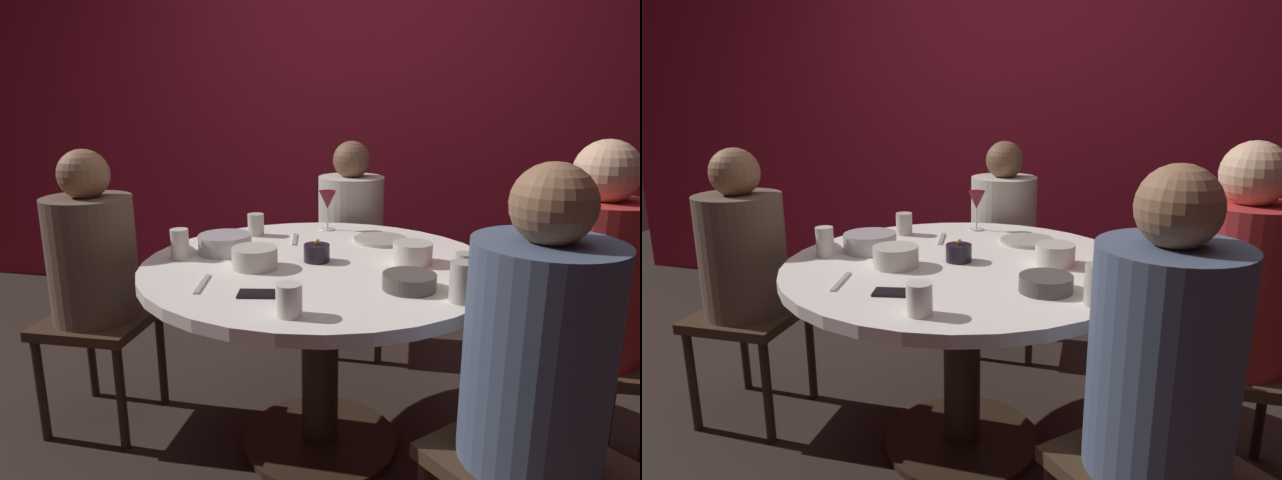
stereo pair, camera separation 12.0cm
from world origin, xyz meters
TOP-DOWN VIEW (x-y plane):
  - ground_plane at (0.00, 0.00)m, footprint 8.00×8.00m
  - back_wall at (0.00, 1.76)m, footprint 6.00×0.10m
  - dining_table at (0.00, 0.00)m, footprint 1.28×1.28m
  - seated_diner_left at (-0.91, 0.00)m, footprint 0.40×0.40m
  - seated_diner_back at (0.00, 0.89)m, footprint 0.40×0.40m
  - seated_diner_right at (0.93, 0.00)m, footprint 0.40×0.40m
  - seated_diner_front_right at (0.63, -0.63)m, footprint 0.57×0.57m
  - candle_holder at (-0.01, -0.00)m, footprint 0.09×0.09m
  - wine_glass at (-0.06, 0.49)m, footprint 0.08×0.08m
  - dinner_plate at (0.20, 0.33)m, footprint 0.22×0.22m
  - cell_phone at (-0.11, -0.38)m, footprint 0.15×0.09m
  - bowl_serving_large at (-0.38, 0.05)m, footprint 0.20×0.20m
  - bowl_salad_center at (0.33, 0.04)m, footprint 0.14×0.14m
  - bowl_small_white at (0.32, -0.24)m, footprint 0.17×0.17m
  - bowl_sauce_side at (-0.21, -0.11)m, footprint 0.16×0.16m
  - cup_near_candle at (0.01, -0.52)m, footprint 0.07×0.07m
  - cup_by_left_diner at (-0.34, 0.34)m, footprint 0.07×0.07m
  - cup_by_right_diner at (0.49, -0.20)m, footprint 0.06×0.06m
  - cup_center_front at (-0.51, -0.05)m, footprint 0.07×0.07m
  - cup_far_edge at (0.48, -0.32)m, footprint 0.08×0.08m
  - fork_near_plate at (-0.16, 0.29)m, footprint 0.05×0.18m
  - knife_near_plate at (-0.32, -0.32)m, footprint 0.04×0.18m

SIDE VIEW (x-z plane):
  - ground_plane at x=0.00m, z-range 0.00..0.00m
  - dining_table at x=0.00m, z-range 0.21..0.96m
  - seated_diner_back at x=0.00m, z-range 0.14..1.25m
  - seated_diner_left at x=-0.91m, z-range 0.14..1.27m
  - seated_diner_front_right at x=0.63m, z-range 0.14..1.33m
  - seated_diner_right at x=0.93m, z-range 0.14..1.34m
  - fork_near_plate at x=-0.16m, z-range 0.75..0.75m
  - knife_near_plate at x=-0.32m, z-range 0.75..0.75m
  - cell_phone at x=-0.11m, z-range 0.75..0.76m
  - dinner_plate at x=0.20m, z-range 0.75..0.76m
  - bowl_small_white at x=0.32m, z-range 0.75..0.80m
  - candle_holder at x=-0.01m, z-range 0.74..0.82m
  - bowl_serving_large at x=-0.38m, z-range 0.75..0.82m
  - bowl_sauce_side at x=-0.21m, z-range 0.75..0.82m
  - bowl_salad_center at x=0.33m, z-range 0.75..0.82m
  - cup_near_candle at x=0.01m, z-range 0.75..0.84m
  - cup_by_left_diner at x=-0.34m, z-range 0.75..0.84m
  - cup_center_front at x=-0.51m, z-range 0.75..0.86m
  - cup_by_right_diner at x=0.49m, z-range 0.75..0.86m
  - cup_far_edge at x=0.48m, z-range 0.75..0.87m
  - wine_glass at x=-0.06m, z-range 0.79..0.96m
  - back_wall at x=0.00m, z-range 0.00..2.60m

